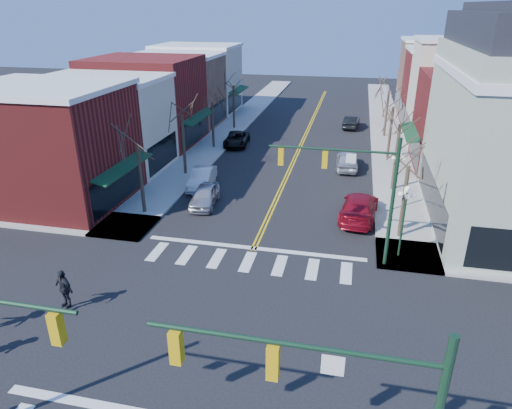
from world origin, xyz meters
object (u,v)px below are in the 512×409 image
Objects in this scene: car_left_far at (237,139)px; pedestrian_dark_a at (64,289)px; car_left_near at (205,196)px; lamppost_midblock at (397,171)px; lamppost_corner at (405,210)px; car_left_mid at (202,178)px; car_right_far at (351,122)px; car_right_mid at (347,160)px; car_right_near at (359,207)px.

pedestrian_dark_a is (-0.90, -28.20, 0.45)m from car_left_far.
car_left_near is 2.15× the size of pedestrian_dark_a.
lamppost_midblock is at bearing -48.02° from car_left_far.
lamppost_corner is at bearing -59.18° from car_left_far.
car_left_mid is 24.26m from car_right_far.
car_right_mid is 14.78m from car_right_far.
lamppost_midblock reaches higher than car_right_far.
car_right_far is at bearing 57.70° from car_left_mid.
car_left_near is at bearing 159.89° from lamppost_corner.
pedestrian_dark_a is at bearing 60.36° from car_right_mid.
car_left_near is 0.94× the size of car_left_mid.
lamppost_corner is 0.90× the size of car_left_far.
car_left_near is 26.79m from car_right_far.
pedestrian_dark_a is (-12.10, -38.03, 0.41)m from car_right_far.
car_left_mid is 11.84m from car_left_far.
car_right_far is (0.00, 14.78, -0.09)m from car_right_mid.
car_left_far is (-1.60, 15.18, -0.04)m from car_left_near.
lamppost_midblock is 1.01× the size of car_right_far.
lamppost_midblock is 3.54m from car_right_near.
lamppost_corner is 0.93× the size of car_right_mid.
car_left_near is 0.97× the size of car_right_far.
lamppost_corner reaches higher than car_left_near.
lamppost_midblock is 9.40m from car_right_mid.
car_left_far is at bearing 126.21° from lamppost_corner.
car_left_near is 14.03m from car_right_mid.
lamppost_midblock is 1.04× the size of car_left_near.
car_right_mid is at bearing 26.67° from car_left_mid.
car_left_mid is 2.29× the size of pedestrian_dark_a.
car_left_mid is 0.92× the size of car_left_far.
car_right_far is 39.91m from pedestrian_dark_a.
lamppost_midblock is 21.48m from pedestrian_dark_a.
pedestrian_dark_a is at bearing -99.62° from car_left_mid.
car_right_mid reaches higher than car_left_mid.
lamppost_corner reaches higher than car_right_far.
car_left_near is at bearing 99.04° from pedestrian_dark_a.
car_left_far is (-14.60, 13.44, -2.30)m from lamppost_midblock.
lamppost_midblock is 0.90× the size of car_left_far.
car_left_mid is 1.04× the size of car_right_far.
lamppost_midblock reaches higher than car_left_near.
car_right_far is at bearing 92.26° from pedestrian_dark_a.
car_left_far is 12.25m from car_right_mid.
pedestrian_dark_a is (-12.10, -23.25, 0.33)m from car_right_mid.
pedestrian_dark_a is at bearing -151.94° from lamppost_corner.
car_right_mid is (-3.40, 14.99, -2.17)m from lamppost_corner.
lamppost_midblock reaches higher than car_left_far.
car_left_mid is at bearing 150.49° from lamppost_corner.
lamppost_midblock reaches higher than car_left_mid.
car_left_far is at bearing -44.74° from car_right_near.
car_left_mid is at bearing -9.15° from car_right_near.
car_left_far is 28.22m from pedestrian_dark_a.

